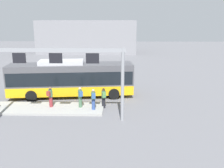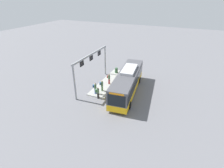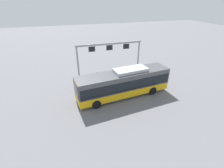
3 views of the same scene
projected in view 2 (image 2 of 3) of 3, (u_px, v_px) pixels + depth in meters
ground_plane at (127, 92)px, 25.29m from camera, size 120.00×120.00×0.00m
platform_curb at (110, 82)px, 28.01m from camera, size 10.00×2.80×0.16m
bus_main at (127, 81)px, 24.45m from camera, size 11.57×3.77×3.46m
person_boarding at (95, 88)px, 24.24m from camera, size 0.41×0.57×1.67m
person_waiting_near at (98, 93)px, 23.41m from camera, size 0.42×0.58×1.67m
person_waiting_mid at (102, 85)px, 24.96m from camera, size 0.49×0.60×1.67m
person_waiting_far at (109, 79)px, 26.91m from camera, size 0.46×0.59×1.67m
platform_sign_gantry at (92, 63)px, 25.49m from camera, size 9.56×0.24×5.20m
trash_bin at (116, 70)px, 30.90m from camera, size 0.52×0.52×0.90m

